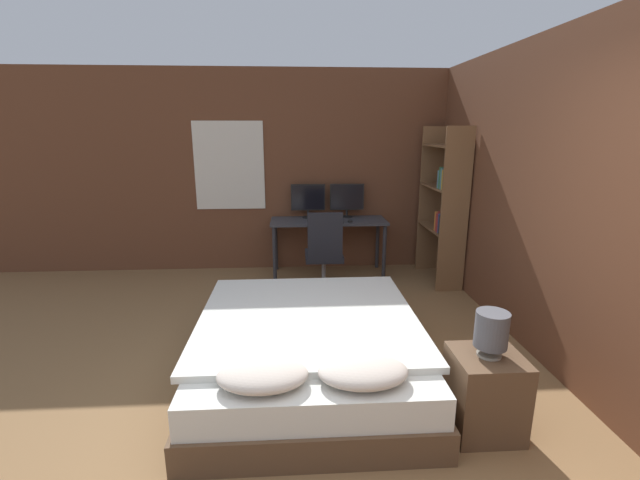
% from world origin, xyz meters
% --- Properties ---
extents(wall_back, '(12.00, 0.08, 2.70)m').
position_xyz_m(wall_back, '(-0.01, 4.09, 1.35)').
color(wall_back, brown).
rests_on(wall_back, ground_plane).
extents(wall_side_right, '(0.06, 12.00, 2.70)m').
position_xyz_m(wall_side_right, '(1.77, 1.50, 1.35)').
color(wall_side_right, brown).
rests_on(wall_side_right, ground_plane).
extents(bed, '(1.71, 2.03, 0.56)m').
position_xyz_m(bed, '(-0.23, 1.22, 0.25)').
color(bed, brown).
rests_on(bed, ground_plane).
extents(nightstand, '(0.43, 0.41, 0.54)m').
position_xyz_m(nightstand, '(0.88, 0.54, 0.27)').
color(nightstand, brown).
rests_on(nightstand, ground_plane).
extents(bedside_lamp, '(0.20, 0.20, 0.29)m').
position_xyz_m(bedside_lamp, '(0.88, 0.54, 0.71)').
color(bedside_lamp, gray).
rests_on(bedside_lamp, nightstand).
extents(desk, '(1.53, 0.56, 0.75)m').
position_xyz_m(desk, '(0.13, 3.74, 0.65)').
color(desk, '#38383D').
rests_on(desk, ground_plane).
extents(monitor_left, '(0.46, 0.16, 0.46)m').
position_xyz_m(monitor_left, '(-0.14, 3.92, 1.01)').
color(monitor_left, black).
rests_on(monitor_left, desk).
extents(monitor_right, '(0.46, 0.16, 0.46)m').
position_xyz_m(monitor_right, '(0.39, 3.92, 1.01)').
color(monitor_right, black).
rests_on(monitor_right, desk).
extents(keyboard, '(0.35, 0.13, 0.02)m').
position_xyz_m(keyboard, '(0.13, 3.57, 0.76)').
color(keyboard, black).
rests_on(keyboard, desk).
extents(computer_mouse, '(0.07, 0.05, 0.04)m').
position_xyz_m(computer_mouse, '(0.40, 3.57, 0.77)').
color(computer_mouse, black).
rests_on(computer_mouse, desk).
extents(office_chair, '(0.52, 0.52, 1.01)m').
position_xyz_m(office_chair, '(0.02, 3.02, 0.40)').
color(office_chair, black).
rests_on(office_chair, ground_plane).
extents(bookshelf, '(0.34, 0.90, 1.96)m').
position_xyz_m(bookshelf, '(1.55, 3.34, 1.07)').
color(bookshelf, brown).
rests_on(bookshelf, ground_plane).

